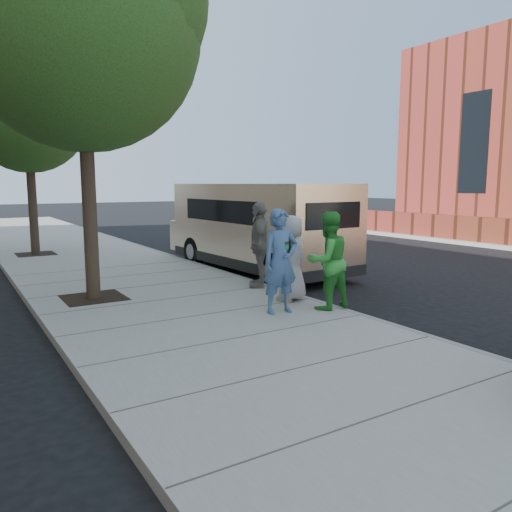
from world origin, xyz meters
The scene contains 11 objects.
ground centered at (0.00, 0.00, 0.00)m, with size 120.00×120.00×0.00m, color black.
sidewalk centered at (-1.00, 0.00, 0.07)m, with size 5.00×60.00×0.15m, color gray.
curb_face centered at (1.44, 0.00, 0.07)m, with size 0.12×60.00×0.16m, color gray.
tree_near centered at (-2.25, 2.40, 5.55)m, with size 4.62×4.60×7.53m.
tree_far centered at (-2.25, 10.00, 4.88)m, with size 3.92×3.80×6.49m.
parking_meter centered at (0.43, -0.61, 1.09)m, with size 0.28×0.15×1.30m.
van centered at (2.72, 4.14, 1.31)m, with size 2.55×6.77×2.47m.
person_officer centered at (0.29, -0.59, 1.09)m, with size 0.69×0.45×1.88m, color #456794.
person_green_shirt centered at (1.20, -0.82, 1.06)m, with size 0.88×0.69×1.82m, color green.
person_gray_shirt centered at (1.02, 0.08, 1.01)m, with size 0.84×0.54×1.71m, color #A9A9AC.
person_striped_polo centered at (1.20, 1.56, 1.11)m, with size 1.13×0.47×1.93m, color gray.
Camera 1 is at (-4.76, -7.87, 2.47)m, focal length 35.00 mm.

